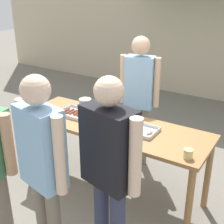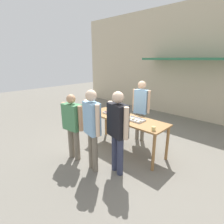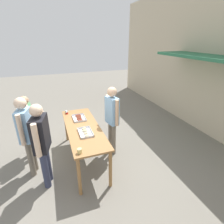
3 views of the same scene
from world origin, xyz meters
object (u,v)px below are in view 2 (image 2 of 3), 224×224
person_server_behind_table (141,105)px  food_tray_buns (135,120)px  condiment_jar_ketchup (95,112)px  person_customer_with_cup (118,127)px  person_customer_waiting_in_line (92,124)px  condiment_jar_mustard (93,111)px  beer_cup (153,129)px  food_tray_sausages (112,113)px  person_customer_holding_hotdog (73,122)px

person_server_behind_table → food_tray_buns: bearing=-76.4°
food_tray_buns → condiment_jar_ketchup: bearing=-167.7°
condiment_jar_ketchup → person_server_behind_table: size_ratio=0.04×
person_customer_with_cup → person_customer_waiting_in_line: bearing=45.7°
condiment_jar_ketchup → person_customer_with_cup: person_customer_with_cup is taller
condiment_jar_mustard → beer_cup: (1.99, 0.01, 0.01)m
food_tray_sausages → person_customer_holding_hotdog: 1.23m
food_tray_sausages → condiment_jar_ketchup: size_ratio=6.63×
condiment_jar_mustard → person_customer_with_cup: 1.66m
person_customer_holding_hotdog → person_customer_with_cup: bearing=-171.7°
food_tray_buns → person_server_behind_table: person_server_behind_table is taller
person_server_behind_table → beer_cup: bearing=-55.7°
beer_cup → person_server_behind_table: 1.45m
food_tray_buns → beer_cup: size_ratio=5.12×
food_tray_sausages → condiment_jar_ketchup: condiment_jar_ketchup is taller
food_tray_sausages → person_customer_with_cup: person_customer_with_cup is taller
person_customer_waiting_in_line → food_tray_buns: bearing=-88.8°
condiment_jar_mustard → person_customer_waiting_in_line: (1.08, -0.93, 0.14)m
food_tray_buns → person_customer_waiting_in_line: bearing=-100.9°
condiment_jar_mustard → condiment_jar_ketchup: (0.10, -0.00, 0.00)m
food_tray_sausages → person_customer_with_cup: 1.37m
beer_cup → person_server_behind_table: (-1.04, 1.01, 0.14)m
person_customer_holding_hotdog → condiment_jar_mustard: bearing=-75.7°
food_tray_sausages → person_customer_holding_hotdog: bearing=-95.9°
food_tray_sausages → beer_cup: size_ratio=5.02×
beer_cup → condiment_jar_mustard: bearing=-179.7°
food_tray_buns → condiment_jar_mustard: bearing=-168.6°
food_tray_buns → person_customer_waiting_in_line: person_customer_waiting_in_line is taller
food_tray_buns → person_customer_holding_hotdog: bearing=-127.1°
condiment_jar_mustard → person_customer_with_cup: person_customer_with_cup is taller
condiment_jar_ketchup → beer_cup: beer_cup is taller
food_tray_buns → person_server_behind_table: size_ratio=0.26×
food_tray_buns → person_customer_holding_hotdog: (-0.92, -1.22, 0.02)m
person_server_behind_table → person_customer_with_cup: (0.58, -1.65, -0.03)m
condiment_jar_ketchup → person_server_behind_table: 1.34m
food_tray_buns → person_customer_waiting_in_line: size_ratio=0.26×
food_tray_sausages → beer_cup: 1.50m
condiment_jar_ketchup → beer_cup: (1.89, 0.01, 0.01)m
beer_cup → person_customer_holding_hotdog: person_customer_holding_hotdog is taller
condiment_jar_mustard → person_server_behind_table: bearing=46.9°
person_customer_with_cup → beer_cup: bearing=-113.1°
person_customer_with_cup → condiment_jar_mustard: bearing=-10.0°
condiment_jar_mustard → person_customer_with_cup: bearing=-22.4°
condiment_jar_mustard → person_customer_holding_hotdog: (0.38, -0.96, 0.01)m
condiment_jar_mustard → beer_cup: size_ratio=0.76×
food_tray_buns → beer_cup: beer_cup is taller
condiment_jar_mustard → person_customer_with_cup: size_ratio=0.04×
condiment_jar_mustard → person_customer_waiting_in_line: person_customer_waiting_in_line is taller
condiment_jar_mustard → food_tray_buns: bearing=11.4°
beer_cup → person_customer_holding_hotdog: size_ratio=0.06×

